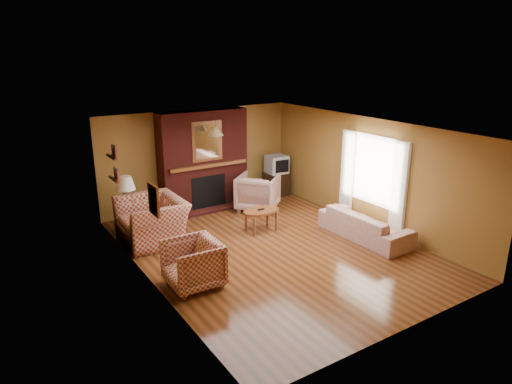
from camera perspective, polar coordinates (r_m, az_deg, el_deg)
floor at (r=9.11m, az=2.09°, el=-7.07°), size 6.50×6.50×0.00m
ceiling at (r=8.40m, az=2.27°, el=7.98°), size 6.50×6.50×0.00m
wall_back at (r=11.41m, az=-7.19°, el=4.26°), size 6.50×0.00×6.50m
wall_front at (r=6.47m, az=18.94°, el=-7.14°), size 6.50×0.00×6.50m
wall_left at (r=7.61m, az=-13.51°, el=-2.90°), size 0.00×6.50×6.50m
wall_right at (r=10.26m, az=13.73°, el=2.40°), size 0.00×6.50×6.50m
fireplace at (r=11.18m, az=-6.59°, el=3.91°), size 2.20×0.82×2.40m
window_right at (r=10.12m, az=14.32°, el=1.70°), size 0.10×1.85×2.00m
bookshelf at (r=9.24m, az=-17.35°, el=3.42°), size 0.09×0.55×0.71m
botanical_print at (r=7.24m, az=-12.65°, el=-0.96°), size 0.05×0.40×0.50m
pendant_light at (r=10.41m, az=-5.06°, el=7.56°), size 0.36×0.36×0.48m
plaid_loveseat at (r=9.53m, az=-12.85°, el=-3.48°), size 1.21×1.38×0.89m
plaid_armchair at (r=7.68m, az=-7.89°, el=-8.90°), size 0.90×0.87×0.80m
floral_sofa at (r=9.73m, az=13.43°, el=-4.04°), size 0.83×2.03×0.59m
floral_armchair at (r=11.13m, az=0.24°, el=-0.03°), size 1.33×1.33×0.87m
coffee_table at (r=9.80m, az=0.64°, el=-2.59°), size 0.84×0.52×0.51m
side_table at (r=10.24m, az=-15.67°, el=-3.24°), size 0.42×0.42×0.55m
table_lamp at (r=10.03m, az=-15.97°, el=0.24°), size 0.41×0.41×0.68m
tv_stand at (r=12.26m, az=2.55°, el=1.02°), size 0.61×0.56×0.62m
crt_tv at (r=12.11m, az=2.60°, el=3.48°), size 0.55×0.54×0.47m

